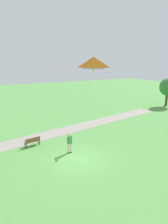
{
  "coord_description": "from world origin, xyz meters",
  "views": [
    {
      "loc": [
        13.05,
        -6.65,
        7.86
      ],
      "look_at": [
        -0.73,
        0.94,
        3.78
      ],
      "focal_mm": 31.1,
      "sensor_mm": 36.0,
      "label": 1
    }
  ],
  "objects": [
    {
      "name": "flying_kite",
      "position": [
        2.36,
        -0.1,
        7.67
      ],
      "size": [
        4.0,
        1.49,
        6.39
      ],
      "color": "orange"
    },
    {
      "name": "ground_plane",
      "position": [
        0.0,
        0.0,
        0.0
      ],
      "size": [
        120.0,
        120.0,
        0.0
      ],
      "primitive_type": "plane",
      "color": "#569947"
    },
    {
      "name": "park_bench_near_walkway",
      "position": [
        -4.45,
        -2.66,
        0.51
      ],
      "size": [
        0.68,
        1.55,
        0.88
      ],
      "color": "brown",
      "rests_on": "ground"
    },
    {
      "name": "tree_behind_path",
      "position": [
        -10.17,
        23.35,
        3.46
      ],
      "size": [
        2.81,
        3.03,
        5.07
      ],
      "color": "brown",
      "rests_on": "ground"
    },
    {
      "name": "person_kite_flyer",
      "position": [
        -1.43,
        -0.12,
        1.05
      ],
      "size": [
        0.62,
        0.52,
        1.83
      ],
      "color": "#232328",
      "rests_on": "ground"
    },
    {
      "name": "walkway_path",
      "position": [
        -6.92,
        2.0,
        0.01
      ],
      "size": [
        7.65,
        31.96,
        0.02
      ],
      "primitive_type": "cube",
      "rotation": [
        0.0,
        0.0,
        0.17
      ],
      "color": "gray",
      "rests_on": "ground"
    }
  ]
}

